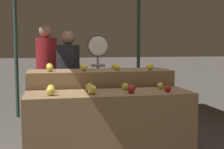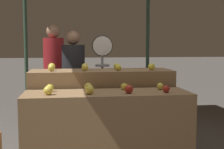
{
  "view_description": "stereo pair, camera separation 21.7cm",
  "coord_description": "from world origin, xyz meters",
  "views": [
    {
      "loc": [
        -0.6,
        -3.06,
        1.37
      ],
      "look_at": [
        0.09,
        0.3,
        1.04
      ],
      "focal_mm": 50.0,
      "sensor_mm": 36.0,
      "label": 1
    },
    {
      "loc": [
        -0.38,
        -3.1,
        1.37
      ],
      "look_at": [
        0.09,
        0.3,
        1.04
      ],
      "focal_mm": 50.0,
      "sensor_mm": 36.0,
      "label": 2
    }
  ],
  "objects": [
    {
      "name": "display_counter_front",
      "position": [
        0.0,
        0.0,
        0.45
      ],
      "size": [
        1.68,
        0.55,
        0.89
      ],
      "primitive_type": "cube",
      "color": "olive",
      "rests_on": "ground_plane"
    },
    {
      "name": "display_counter_back",
      "position": [
        0.0,
        0.6,
        0.53
      ],
      "size": [
        1.68,
        0.55,
        1.07
      ],
      "primitive_type": "cube",
      "color": "olive",
      "rests_on": "ground_plane"
    },
    {
      "name": "apple_front_0",
      "position": [
        -0.58,
        -0.1,
        0.94
      ],
      "size": [
        0.09,
        0.09,
        0.09
      ],
      "primitive_type": "sphere",
      "color": "yellow",
      "rests_on": "display_counter_front"
    },
    {
      "name": "apple_front_1",
      "position": [
        -0.19,
        -0.1,
        0.94
      ],
      "size": [
        0.09,
        0.09,
        0.09
      ],
      "primitive_type": "sphere",
      "color": "yellow",
      "rests_on": "display_counter_front"
    },
    {
      "name": "apple_front_2",
      "position": [
        0.2,
        -0.11,
        0.94
      ],
      "size": [
        0.09,
        0.09,
        0.09
      ],
      "primitive_type": "sphere",
      "color": "#AD281E",
      "rests_on": "display_counter_front"
    },
    {
      "name": "apple_front_3",
      "position": [
        0.58,
        -0.11,
        0.93
      ],
      "size": [
        0.07,
        0.07,
        0.07
      ],
      "primitive_type": "sphere",
      "color": "#AD281E",
      "rests_on": "display_counter_front"
    },
    {
      "name": "apple_front_4",
      "position": [
        -0.58,
        0.1,
        0.93
      ],
      "size": [
        0.08,
        0.08,
        0.08
      ],
      "primitive_type": "sphere",
      "color": "gold",
      "rests_on": "display_counter_front"
    },
    {
      "name": "apple_front_5",
      "position": [
        -0.19,
        0.12,
        0.94
      ],
      "size": [
        0.08,
        0.08,
        0.08
      ],
      "primitive_type": "sphere",
      "color": "gold",
      "rests_on": "display_counter_front"
    },
    {
      "name": "apple_front_6",
      "position": [
        0.2,
        0.12,
        0.93
      ],
      "size": [
        0.07,
        0.07,
        0.07
      ],
      "primitive_type": "sphere",
      "color": "gold",
      "rests_on": "display_counter_front"
    },
    {
      "name": "apple_front_7",
      "position": [
        0.58,
        0.1,
        0.93
      ],
      "size": [
        0.07,
        0.07,
        0.07
      ],
      "primitive_type": "sphere",
      "color": "gold",
      "rests_on": "display_counter_front"
    },
    {
      "name": "apple_back_0",
      "position": [
        -0.58,
        0.5,
        1.11
      ],
      "size": [
        0.08,
        0.08,
        0.08
      ],
      "primitive_type": "sphere",
      "color": "gold",
      "rests_on": "display_counter_back"
    },
    {
      "name": "apple_back_1",
      "position": [
        -0.2,
        0.5,
        1.11
      ],
      "size": [
        0.08,
        0.08,
        0.08
      ],
      "primitive_type": "sphere",
      "color": "yellow",
      "rests_on": "display_counter_back"
    },
    {
      "name": "apple_back_2",
      "position": [
        0.19,
        0.49,
        1.11
      ],
      "size": [
        0.07,
        0.07,
        0.07
      ],
      "primitive_type": "sphere",
      "color": "gold",
      "rests_on": "display_counter_back"
    },
    {
      "name": "apple_back_3",
      "position": [
        0.59,
        0.48,
        1.11
      ],
      "size": [
        0.08,
        0.08,
        0.08
      ],
      "primitive_type": "sphere",
      "color": "gold",
      "rests_on": "display_counter_back"
    },
    {
      "name": "apple_back_4",
      "position": [
        -0.59,
        0.7,
        1.11
      ],
      "size": [
        0.08,
        0.08,
        0.08
      ],
      "primitive_type": "sphere",
      "color": "gold",
      "rests_on": "display_counter_back"
    },
    {
      "name": "apple_back_5",
      "position": [
        -0.19,
        0.7,
        1.11
      ],
      "size": [
        0.08,
        0.08,
        0.08
      ],
      "primitive_type": "sphere",
      "color": "yellow",
      "rests_on": "display_counter_back"
    },
    {
      "name": "apple_back_6",
      "position": [
        0.2,
        0.71,
        1.11
      ],
      "size": [
        0.07,
        0.07,
        0.07
      ],
      "primitive_type": "sphere",
      "color": "gold",
      "rests_on": "display_counter_back"
    },
    {
      "name": "produce_scale",
      "position": [
        0.09,
        1.28,
        1.1
      ],
      "size": [
        0.29,
        0.2,
        1.5
      ],
      "color": "#99999E",
      "rests_on": "ground_plane"
    },
    {
      "name": "person_vendor_at_scale",
      "position": [
        -0.32,
        1.53,
        0.91
      ],
      "size": [
        0.39,
        0.39,
        1.58
      ],
      "rotation": [
        0.0,
        0.0,
        2.97
      ],
      "color": "#2D2D38",
      "rests_on": "ground_plane"
    },
    {
      "name": "person_customer_left",
      "position": [
        -0.63,
        2.12,
        0.99
      ],
      "size": [
        0.46,
        0.46,
        1.71
      ],
      "rotation": [
        0.0,
        0.0,
        3.62
      ],
      "color": "#2D2D38",
      "rests_on": "ground_plane"
    }
  ]
}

